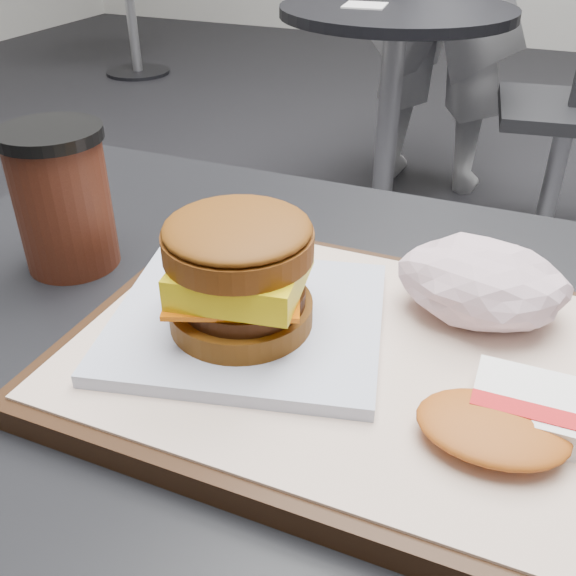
# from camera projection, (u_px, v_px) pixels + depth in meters

# --- Properties ---
(customer_table) EXTENTS (0.80, 0.60, 0.77)m
(customer_table) POSITION_uv_depth(u_px,v_px,m) (300.00, 511.00, 0.58)
(customer_table) COLOR #A5A5AA
(customer_table) RESTS_ON ground
(serving_tray) EXTENTS (0.38, 0.28, 0.02)m
(serving_tray) POSITION_uv_depth(u_px,v_px,m) (344.00, 358.00, 0.45)
(serving_tray) COLOR black
(serving_tray) RESTS_ON customer_table
(breakfast_sandwich) EXTENTS (0.22, 0.21, 0.09)m
(breakfast_sandwich) POSITION_uv_depth(u_px,v_px,m) (242.00, 284.00, 0.44)
(breakfast_sandwich) COLOR silver
(breakfast_sandwich) RESTS_ON serving_tray
(hash_brown) EXTENTS (0.12, 0.09, 0.02)m
(hash_brown) POSITION_uv_depth(u_px,v_px,m) (525.00, 419.00, 0.37)
(hash_brown) COLOR white
(hash_brown) RESTS_ON serving_tray
(crumpled_wrapper) EXTENTS (0.12, 0.09, 0.05)m
(crumpled_wrapper) POSITION_uv_depth(u_px,v_px,m) (483.00, 282.00, 0.46)
(crumpled_wrapper) COLOR silver
(crumpled_wrapper) RESTS_ON serving_tray
(coffee_cup) EXTENTS (0.09, 0.09, 0.13)m
(coffee_cup) POSITION_uv_depth(u_px,v_px,m) (62.00, 198.00, 0.55)
(coffee_cup) COLOR #431A10
(coffee_cup) RESTS_ON customer_table
(neighbor_table) EXTENTS (0.70, 0.70, 0.75)m
(neighbor_table) POSITION_uv_depth(u_px,v_px,m) (392.00, 75.00, 1.99)
(neighbor_table) COLOR black
(neighbor_table) RESTS_ON ground
(napkin) EXTENTS (0.13, 0.13, 0.00)m
(napkin) POSITION_uv_depth(u_px,v_px,m) (365.00, 5.00, 1.87)
(napkin) COLOR silver
(napkin) RESTS_ON neighbor_table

